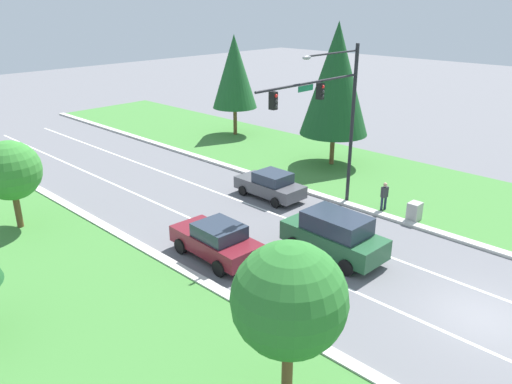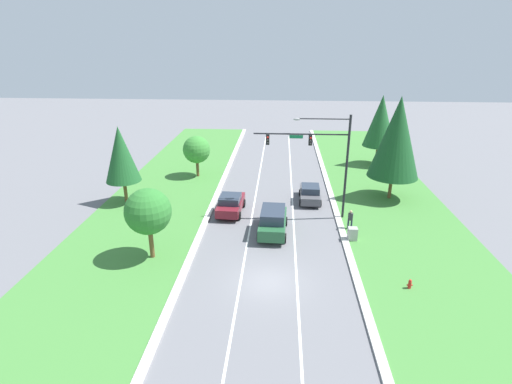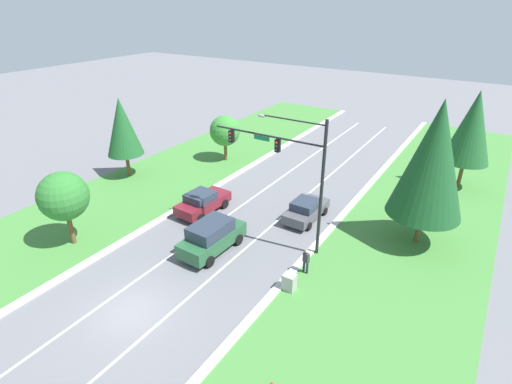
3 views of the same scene
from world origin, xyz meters
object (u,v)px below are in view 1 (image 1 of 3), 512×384
forest_suv (334,235)px  graphite_sedan (270,185)px  oak_near_left_tree (289,300)px  burgundy_sedan (216,240)px  conifer_near_right_tree (234,72)px  pedestrian (384,195)px  traffic_signal_mast (331,107)px  utility_cabinet (414,212)px  oak_far_left_tree (10,171)px  conifer_far_right_tree (336,79)px

forest_suv → graphite_sedan: (3.37, 7.00, -0.28)m
graphite_sedan → oak_near_left_tree: (-11.77, -11.36, 2.77)m
graphite_sedan → burgundy_sedan: size_ratio=0.94×
conifer_near_right_tree → burgundy_sedan: bearing=-136.1°
pedestrian → traffic_signal_mast: bearing=-27.1°
burgundy_sedan → utility_cabinet: burgundy_sedan is taller
forest_suv → oak_far_left_tree: size_ratio=1.06×
forest_suv → conifer_far_right_tree: conifer_far_right_tree is taller
forest_suv → oak_far_left_tree: (-8.74, 13.44, 2.04)m
utility_cabinet → conifer_near_right_tree: size_ratio=0.13×
graphite_sedan → traffic_signal_mast: bearing=-81.1°
utility_cabinet → pedestrian: pedestrian is taller
burgundy_sedan → pedestrian: burgundy_sedan is taller
traffic_signal_mast → utility_cabinet: size_ratio=8.41×
burgundy_sedan → conifer_far_right_tree: size_ratio=0.47×
oak_near_left_tree → oak_far_left_tree: 17.81m
oak_far_left_tree → graphite_sedan: bearing=-28.0°
traffic_signal_mast → conifer_near_right_tree: 17.92m
burgundy_sedan → utility_cabinet: bearing=-21.8°
oak_near_left_tree → utility_cabinet: bearing=13.7°
conifer_far_right_tree → oak_near_left_tree: bearing=-147.4°
oak_far_left_tree → burgundy_sedan: bearing=-63.1°
conifer_near_right_tree → conifer_far_right_tree: size_ratio=0.86×
oak_near_left_tree → conifer_far_right_tree: bearing=32.6°
traffic_signal_mast → oak_near_left_tree: size_ratio=1.72×
conifer_near_right_tree → oak_far_left_tree: (-20.93, -5.72, -2.31)m
conifer_near_right_tree → oak_near_left_tree: (-20.58, -23.52, -1.86)m
oak_far_left_tree → forest_suv: bearing=-56.9°
graphite_sedan → burgundy_sedan: burgundy_sedan is taller
graphite_sedan → conifer_far_right_tree: (7.73, 1.12, 5.24)m
utility_cabinet → graphite_sedan: bearing=109.4°
forest_suv → conifer_near_right_tree: conifer_near_right_tree is taller
traffic_signal_mast → pedestrian: 5.92m
graphite_sedan → conifer_near_right_tree: (8.81, 12.16, 4.63)m
graphite_sedan → pedestrian: (2.85, -5.93, 0.14)m
oak_near_left_tree → conifer_far_right_tree: conifer_far_right_tree is taller
forest_suv → conifer_near_right_tree: 23.12m
oak_near_left_tree → conifer_far_right_tree: 23.28m
traffic_signal_mast → oak_far_left_tree: (-12.60, 10.14, -2.76)m
forest_suv → utility_cabinet: 6.21m
graphite_sedan → forest_suv: bearing=-114.4°
pedestrian → conifer_far_right_tree: (4.88, 7.05, 5.10)m
burgundy_sedan → oak_near_left_tree: bearing=-116.6°
oak_far_left_tree → utility_cabinet: bearing=-43.8°
traffic_signal_mast → burgundy_sedan: bearing=176.6°
conifer_far_right_tree → traffic_signal_mast: bearing=-146.3°
pedestrian → conifer_far_right_tree: bearing=-108.6°
forest_suv → oak_near_left_tree: (-8.40, -4.36, 2.49)m
forest_suv → utility_cabinet: bearing=-5.6°
burgundy_sedan → forest_suv: bearing=-41.6°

